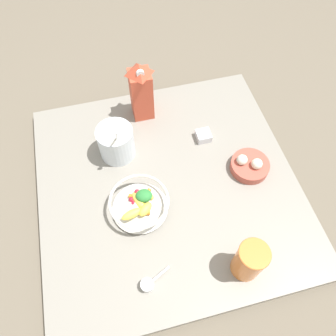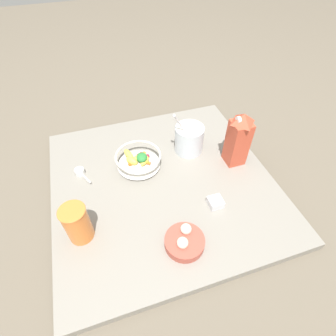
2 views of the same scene
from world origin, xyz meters
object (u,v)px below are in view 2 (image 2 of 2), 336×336
yogurt_tub (189,138)px  drinking_cup (77,223)px  garlic_bowl (185,241)px  spice_jar (215,203)px  fruit_bowl (138,159)px  milk_carton (238,139)px

yogurt_tub → drinking_cup: yogurt_tub is taller
drinking_cup → garlic_bowl: drinking_cup is taller
yogurt_tub → spice_jar: 0.33m
spice_jar → fruit_bowl: bearing=-141.9°
milk_carton → yogurt_tub: 0.22m
garlic_bowl → fruit_bowl: bearing=-171.8°
milk_carton → drinking_cup: size_ratio=1.67×
drinking_cup → spice_jar: bearing=86.9°
fruit_bowl → garlic_bowl: (0.42, 0.06, -0.02)m
milk_carton → garlic_bowl: 0.49m
fruit_bowl → milk_carton: size_ratio=0.79×
fruit_bowl → spice_jar: bearing=38.1°
yogurt_tub → garlic_bowl: size_ratio=1.61×
milk_carton → garlic_bowl: bearing=-48.2°
milk_carton → spice_jar: size_ratio=4.71×
spice_jar → garlic_bowl: 0.21m
fruit_bowl → garlic_bowl: bearing=8.2°
fruit_bowl → spice_jar: size_ratio=3.71×
milk_carton → garlic_bowl: size_ratio=1.83×
yogurt_tub → garlic_bowl: 0.49m
fruit_bowl → spice_jar: (0.30, 0.23, -0.03)m
spice_jar → garlic_bowl: bearing=-55.4°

